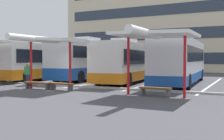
# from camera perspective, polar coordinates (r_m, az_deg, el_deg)

# --- Properties ---
(ground_plane) EXTENTS (160.00, 160.00, 0.00)m
(ground_plane) POSITION_cam_1_polar(r_m,az_deg,el_deg) (18.17, -10.54, -3.75)
(ground_plane) COLOR #47474C
(terminal_building) EXTENTS (36.72, 15.17, 17.48)m
(terminal_building) POSITION_cam_1_polar(r_m,az_deg,el_deg) (49.86, 13.98, 8.51)
(terminal_building) COLOR beige
(terminal_building) RESTS_ON ground
(coach_bus_0) EXTENTS (3.24, 11.59, 3.58)m
(coach_bus_0) POSITION_cam_1_polar(r_m,az_deg,el_deg) (26.72, -13.63, 1.69)
(coach_bus_0) COLOR silver
(coach_bus_0) RESTS_ON ground
(coach_bus_1) EXTENTS (2.76, 12.58, 3.83)m
(coach_bus_1) POSITION_cam_1_polar(r_m,az_deg,el_deg) (26.17, -3.36, 1.98)
(coach_bus_1) COLOR silver
(coach_bus_1) RESTS_ON ground
(coach_bus_2) EXTENTS (3.41, 11.13, 3.47)m
(coach_bus_2) POSITION_cam_1_polar(r_m,az_deg,el_deg) (22.78, 3.72, 1.55)
(coach_bus_2) COLOR silver
(coach_bus_2) RESTS_ON ground
(coach_bus_3) EXTENTS (3.07, 11.29, 3.65)m
(coach_bus_3) POSITION_cam_1_polar(r_m,az_deg,el_deg) (21.68, 14.08, 1.73)
(coach_bus_3) COLOR silver
(coach_bus_3) RESTS_ON ground
(lane_stripe_0) EXTENTS (0.16, 14.00, 0.01)m
(lane_stripe_0) POSITION_cam_1_polar(r_m,az_deg,el_deg) (29.12, -15.25, -1.53)
(lane_stripe_0) COLOR white
(lane_stripe_0) RESTS_ON ground
(lane_stripe_1) EXTENTS (0.16, 14.00, 0.01)m
(lane_stripe_1) POSITION_cam_1_polar(r_m,az_deg,el_deg) (26.48, -8.40, -1.84)
(lane_stripe_1) COLOR white
(lane_stripe_1) RESTS_ON ground
(lane_stripe_2) EXTENTS (0.16, 14.00, 0.01)m
(lane_stripe_2) POSITION_cam_1_polar(r_m,az_deg,el_deg) (24.31, -0.18, -2.18)
(lane_stripe_2) COLOR white
(lane_stripe_2) RESTS_ON ground
(lane_stripe_3) EXTENTS (0.16, 14.00, 0.01)m
(lane_stripe_3) POSITION_cam_1_polar(r_m,az_deg,el_deg) (22.72, 9.41, -2.53)
(lane_stripe_3) COLOR white
(lane_stripe_3) RESTS_ON ground
(lane_stripe_4) EXTENTS (0.16, 14.00, 0.01)m
(lane_stripe_4) POSITION_cam_1_polar(r_m,az_deg,el_deg) (21.86, 20.09, -2.82)
(lane_stripe_4) COLOR white
(lane_stripe_4) RESTS_ON ground
(waiting_shelter_1) EXTENTS (4.05, 4.73, 3.29)m
(waiting_shelter_1) POSITION_cam_1_polar(r_m,az_deg,el_deg) (17.25, -13.40, 5.90)
(waiting_shelter_1) COLOR red
(waiting_shelter_1) RESTS_ON ground
(bench_1) EXTENTS (2.02, 0.52, 0.45)m
(bench_1) POSITION_cam_1_polar(r_m,az_deg,el_deg) (18.00, -15.18, -2.75)
(bench_1) COLOR brown
(bench_1) RESTS_ON ground
(bench_2) EXTENTS (1.77, 0.65, 0.45)m
(bench_2) POSITION_cam_1_polar(r_m,az_deg,el_deg) (16.92, -10.43, -3.04)
(bench_2) COLOR brown
(bench_2) RESTS_ON ground
(waiting_shelter_2) EXTENTS (3.99, 5.12, 3.29)m
(waiting_shelter_2) POSITION_cam_1_polar(r_m,az_deg,el_deg) (13.95, 8.64, 7.05)
(waiting_shelter_2) COLOR red
(waiting_shelter_2) RESTS_ON ground
(bench_3) EXTENTS (1.72, 0.58, 0.45)m
(bench_3) POSITION_cam_1_polar(r_m,az_deg,el_deg) (14.29, 8.97, -4.01)
(bench_3) COLOR brown
(bench_3) RESTS_ON ground
(platform_kerb) EXTENTS (44.00, 0.24, 0.12)m
(platform_kerb) POSITION_cam_1_polar(r_m,az_deg,el_deg) (18.99, -8.66, -3.29)
(platform_kerb) COLOR #ADADA8
(platform_kerb) RESTS_ON ground
(waiting_passenger_0) EXTENTS (0.48, 0.25, 1.60)m
(waiting_passenger_0) POSITION_cam_1_polar(r_m,az_deg,el_deg) (20.39, -17.09, -0.57)
(waiting_passenger_0) COLOR #33384C
(waiting_passenger_0) RESTS_ON ground
(waiting_passenger_1) EXTENTS (0.51, 0.44, 1.62)m
(waiting_passenger_1) POSITION_cam_1_polar(r_m,az_deg,el_deg) (20.84, -17.03, -0.47)
(waiting_passenger_1) COLOR #33384C
(waiting_passenger_1) RESTS_ON ground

